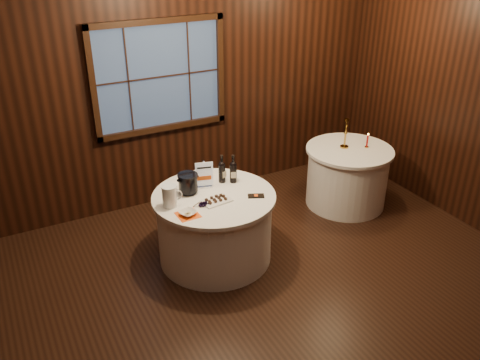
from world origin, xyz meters
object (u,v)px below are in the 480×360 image
port_bottle_left (222,171)px  ice_bucket (188,183)px  glass_pitcher (170,196)px  red_candle (367,142)px  side_table (347,176)px  chocolate_box (256,196)px  cracker_bowl (188,213)px  port_bottle_right (233,171)px  grape_bunch (204,203)px  brass_candlestick (345,137)px  sign_stand (204,179)px  main_table (215,227)px  chocolate_plate (216,200)px

port_bottle_left → ice_bucket: (-0.42, -0.06, -0.02)m
glass_pitcher → red_candle: 2.69m
side_table → chocolate_box: size_ratio=6.56×
port_bottle_left → cracker_bowl: (-0.60, -0.47, -0.11)m
side_table → chocolate_box: bearing=-162.1°
side_table → port_bottle_right: port_bottle_right is taller
chocolate_box → grape_bunch: 0.55m
brass_candlestick → chocolate_box: bearing=-159.6°
sign_stand → port_bottle_left: bearing=22.9°
main_table → red_candle: size_ratio=6.82×
port_bottle_left → chocolate_box: 0.50m
port_bottle_left → grape_bunch: (-0.38, -0.37, -0.11)m
glass_pitcher → red_candle: (2.68, 0.24, -0.04)m
sign_stand → glass_pitcher: sign_stand is taller
ice_bucket → red_candle: size_ratio=1.14×
grape_bunch → ice_bucket: bearing=96.1°
port_bottle_right → red_candle: (1.90, 0.06, -0.06)m
ice_bucket → glass_pitcher: size_ratio=0.96×
chocolate_plate → brass_candlestick: bearing=14.0°
grape_bunch → glass_pitcher: (-0.29, 0.14, 0.09)m
brass_candlestick → side_table: bearing=-59.4°
side_table → cracker_bowl: bearing=-167.2°
red_candle → port_bottle_left: bearing=-179.8°
red_candle → chocolate_box: bearing=-165.9°
port_bottle_left → red_candle: 2.00m
red_candle → grape_bunch: bearing=-171.0°
port_bottle_left → cracker_bowl: port_bottle_left is taller
ice_bucket → cracker_bowl: 0.46m
port_bottle_right → chocolate_box: 0.42m
cracker_bowl → brass_candlestick: 2.43m
sign_stand → red_candle: 2.22m
main_table → ice_bucket: 0.56m
chocolate_plate → cracker_bowl: bearing=-162.3°
ice_bucket → brass_candlestick: brass_candlestick is taller
main_table → chocolate_plate: 0.42m
main_table → glass_pitcher: 0.69m
side_table → port_bottle_right: (-1.69, -0.13, 0.52)m
main_table → side_table: bearing=8.5°
ice_bucket → glass_pitcher: bearing=-147.7°
grape_bunch → red_candle: 2.42m
port_bottle_left → port_bottle_right: (0.11, -0.06, 0.00)m
port_bottle_right → chocolate_plate: size_ratio=1.02×
port_bottle_left → chocolate_box: (0.16, -0.46, -0.13)m
brass_candlestick → grape_bunch: bearing=-166.7°
chocolate_box → brass_candlestick: size_ratio=0.44×
side_table → chocolate_plate: 2.12m
glass_pitcher → port_bottle_left: bearing=36.3°
sign_stand → cracker_bowl: 0.59m
ice_bucket → grape_bunch: ice_bucket is taller
sign_stand → side_table: bearing=18.5°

